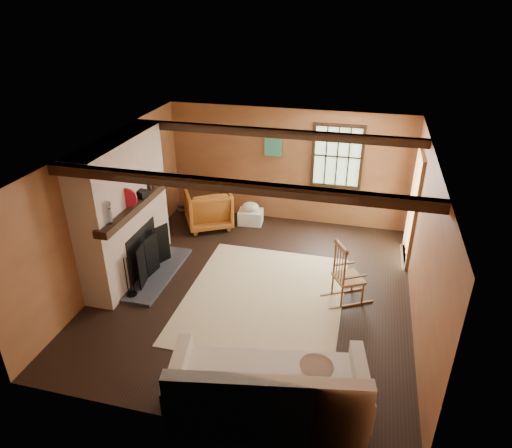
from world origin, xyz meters
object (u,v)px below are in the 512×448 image
(fireplace, at_px, (126,215))
(sofa, at_px, (268,394))
(laundry_basket, at_px, (251,217))
(rocking_chair, at_px, (346,277))
(armchair, at_px, (208,207))

(fireplace, bearing_deg, sofa, -38.76)
(sofa, distance_m, laundry_basket, 4.97)
(rocking_chair, xyz_separation_m, armchair, (-2.99, 1.95, -0.02))
(sofa, height_order, laundry_basket, sofa)
(fireplace, relative_size, armchair, 2.60)
(laundry_basket, xyz_separation_m, armchair, (-0.83, -0.32, 0.27))
(rocking_chair, distance_m, sofa, 2.58)
(laundry_basket, bearing_deg, fireplace, -123.37)
(fireplace, distance_m, armchair, 2.24)
(sofa, xyz_separation_m, laundry_basket, (-1.46, 4.74, -0.17))
(armchair, bearing_deg, sofa, 87.90)
(fireplace, relative_size, rocking_chair, 2.30)
(laundry_basket, bearing_deg, armchair, -159.08)
(sofa, bearing_deg, armchair, 106.95)
(sofa, xyz_separation_m, armchair, (-2.29, 4.43, 0.10))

